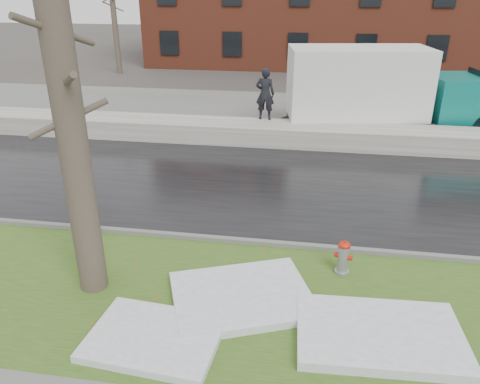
# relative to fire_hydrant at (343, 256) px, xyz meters

# --- Properties ---
(ground) EXTENTS (120.00, 120.00, 0.00)m
(ground) POSITION_rel_fire_hydrant_xyz_m (-1.97, -0.12, -0.46)
(ground) COLOR #47423D
(ground) RESTS_ON ground
(verge) EXTENTS (60.00, 4.50, 0.04)m
(verge) POSITION_rel_fire_hydrant_xyz_m (-1.97, -1.37, -0.44)
(verge) COLOR #304717
(verge) RESTS_ON ground
(road) EXTENTS (60.00, 7.00, 0.03)m
(road) POSITION_rel_fire_hydrant_xyz_m (-1.97, 4.38, -0.44)
(road) COLOR black
(road) RESTS_ON ground
(parking_lot) EXTENTS (60.00, 9.00, 0.03)m
(parking_lot) POSITION_rel_fire_hydrant_xyz_m (-1.97, 12.88, -0.44)
(parking_lot) COLOR slate
(parking_lot) RESTS_ON ground
(curb) EXTENTS (60.00, 0.15, 0.14)m
(curb) POSITION_rel_fire_hydrant_xyz_m (-1.97, 0.88, -0.39)
(curb) COLOR slate
(curb) RESTS_ON ground
(snowbank) EXTENTS (60.00, 1.60, 0.75)m
(snowbank) POSITION_rel_fire_hydrant_xyz_m (-1.97, 8.58, -0.08)
(snowbank) COLOR beige
(snowbank) RESTS_ON ground
(bg_tree_left) EXTENTS (1.40, 1.62, 6.50)m
(bg_tree_left) POSITION_rel_fire_hydrant_xyz_m (-13.97, 21.88, 2.87)
(bg_tree_left) COLOR brown
(bg_tree_left) RESTS_ON ground
(bg_tree_center) EXTENTS (1.40, 1.62, 6.50)m
(bg_tree_center) POSITION_rel_fire_hydrant_xyz_m (-7.97, 25.88, 2.87)
(bg_tree_center) COLOR brown
(bg_tree_center) RESTS_ON ground
(fire_hydrant) EXTENTS (0.39, 0.36, 0.78)m
(fire_hydrant) POSITION_rel_fire_hydrant_xyz_m (0.00, 0.00, 0.00)
(fire_hydrant) COLOR gray
(fire_hydrant) RESTS_ON verge
(tree) EXTENTS (1.19, 1.40, 6.73)m
(tree) POSITION_rel_fire_hydrant_xyz_m (-4.95, -1.27, 2.97)
(tree) COLOR brown
(tree) RESTS_ON verge
(box_truck) EXTENTS (10.28, 3.68, 3.39)m
(box_truck) POSITION_rel_fire_hydrant_xyz_m (1.85, 10.55, 1.33)
(box_truck) COLOR black
(box_truck) RESTS_ON ground
(worker) EXTENTS (0.73, 0.49, 1.98)m
(worker) POSITION_rel_fire_hydrant_xyz_m (-2.70, 9.18, 1.28)
(worker) COLOR black
(worker) RESTS_ON snowbank
(snow_patch_near) EXTENTS (3.16, 2.83, 0.16)m
(snow_patch_near) POSITION_rel_fire_hydrant_xyz_m (-1.94, -1.25, -0.34)
(snow_patch_near) COLOR silver
(snow_patch_near) RESTS_ON verge
(snow_patch_far) EXTENTS (2.32, 1.77, 0.14)m
(snow_patch_far) POSITION_rel_fire_hydrant_xyz_m (-3.24, -2.62, -0.35)
(snow_patch_far) COLOR silver
(snow_patch_far) RESTS_ON verge
(snow_patch_side) EXTENTS (2.89, 1.94, 0.18)m
(snow_patch_side) POSITION_rel_fire_hydrant_xyz_m (0.56, -1.94, -0.33)
(snow_patch_side) COLOR silver
(snow_patch_side) RESTS_ON verge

